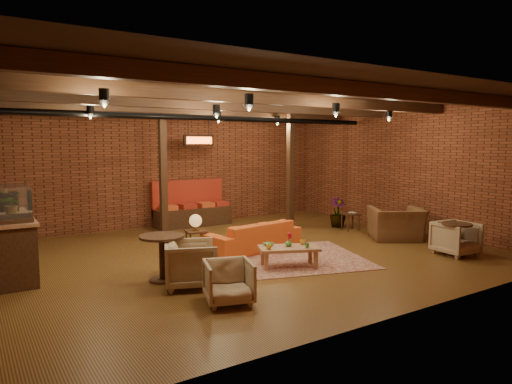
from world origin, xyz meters
TOP-DOWN VIEW (x-y plane):
  - floor at (0.00, 0.00)m, footprint 10.00×10.00m
  - ceiling at (0.00, 0.00)m, footprint 10.00×8.00m
  - wall_back at (0.00, 4.00)m, footprint 10.00×0.02m
  - wall_front at (0.00, -4.00)m, footprint 10.00×0.02m
  - wall_right at (5.00, 0.00)m, footprint 0.02×8.00m
  - ceiling_beams at (0.00, 0.00)m, footprint 9.80×6.40m
  - ceiling_pipe at (0.00, 1.60)m, footprint 9.60×0.12m
  - post_left at (-0.60, 2.60)m, footprint 0.16×0.16m
  - post_right at (2.80, 2.00)m, footprint 0.16×0.16m
  - service_counter at (-4.10, 1.00)m, footprint 0.80×2.50m
  - plant_counter at (-4.00, 1.20)m, footprint 0.35×0.39m
  - banquette at (0.60, 3.55)m, footprint 2.10×0.70m
  - service_sign at (0.60, 3.10)m, footprint 0.86×0.06m
  - ceiling_spotlights at (0.00, 0.00)m, footprint 6.40×4.40m
  - rug at (0.50, -0.73)m, footprint 3.80×3.29m
  - sofa at (0.44, 0.18)m, footprint 2.22×1.12m
  - coffee_table at (0.29, -1.27)m, footprint 1.22×0.94m
  - side_table_lamp at (-0.71, 0.57)m, footprint 0.45×0.45m
  - round_table_left at (-1.98, -0.85)m, footprint 0.74×0.74m
  - armchair_a at (-1.70, -1.37)m, footprint 0.97×1.00m
  - armchair_b at (-1.57, -2.36)m, footprint 0.81×0.79m
  - armchair_right at (3.89, -0.72)m, footprint 1.39×1.26m
  - side_table_book at (3.82, 0.72)m, footprint 0.49×0.49m
  - round_table_right at (3.58, -2.49)m, footprint 0.58×0.58m
  - armchair_far at (3.72, -2.39)m, footprint 0.79×0.75m
  - plant_tall at (3.85, 1.25)m, footprint 1.49×1.49m

SIDE VIEW (x-z plane):
  - floor at x=0.00m, z-range 0.00..0.00m
  - rug at x=0.50m, z-range 0.00..0.01m
  - sofa at x=0.44m, z-range 0.00..0.62m
  - coffee_table at x=0.29m, z-range 0.02..0.65m
  - armchair_b at x=-1.57m, z-range 0.00..0.68m
  - armchair_far at x=3.72m, z-range 0.00..0.76m
  - armchair_a at x=-1.70m, z-range 0.00..0.81m
  - side_table_book at x=3.82m, z-range 0.18..0.65m
  - round_table_right at x=3.58m, z-range 0.11..0.80m
  - banquette at x=0.60m, z-range 0.00..1.00m
  - armchair_right at x=3.89m, z-range 0.00..1.02m
  - round_table_left at x=-1.98m, z-range 0.14..0.90m
  - side_table_lamp at x=-0.71m, z-range 0.21..1.04m
  - service_counter at x=-4.10m, z-range 0.00..1.60m
  - plant_tall at x=3.85m, z-range 0.00..2.38m
  - plant_counter at x=-4.00m, z-range 1.07..1.37m
  - wall_back at x=0.00m, z-range 0.00..3.20m
  - wall_front at x=0.00m, z-range 0.00..3.20m
  - wall_right at x=5.00m, z-range 0.00..3.20m
  - post_left at x=-0.60m, z-range 0.00..3.20m
  - post_right at x=2.80m, z-range 0.00..3.20m
  - service_sign at x=0.60m, z-range 2.20..2.50m
  - ceiling_pipe at x=0.00m, z-range 2.79..2.91m
  - ceiling_spotlights at x=0.00m, z-range 2.72..3.00m
  - ceiling_beams at x=0.00m, z-range 2.97..3.19m
  - ceiling at x=0.00m, z-range 3.19..3.21m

